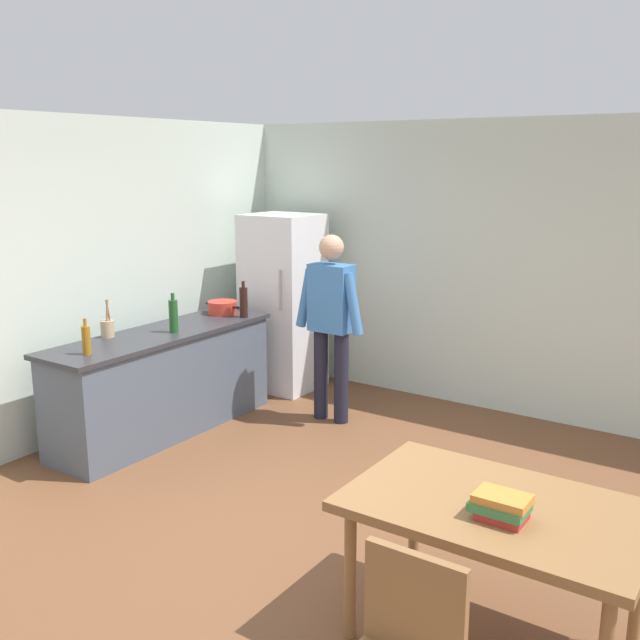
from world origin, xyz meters
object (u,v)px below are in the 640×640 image
Objects in this scene: dining_table at (496,518)px; bottle_wine_green at (173,316)px; person at (331,316)px; bottle_oil_amber at (86,340)px; bottle_wine_dark at (244,302)px; refrigerator at (283,302)px; cooking_pot at (223,307)px; book_stack at (501,506)px; utensil_jar at (107,328)px.

dining_table is 3.51m from bottle_wine_green.
person reaches higher than bottle_oil_amber.
bottle_oil_amber is 1.67m from bottle_wine_dark.
refrigerator reaches higher than bottle_wine_green.
bottle_wine_green is (-3.29, 1.15, 0.37)m from dining_table.
cooking_pot is 0.28m from bottle_wine_dark.
dining_table is 3.36m from bottle_oil_amber.
bottle_oil_amber is at bearing 175.26° from dining_table.
refrigerator is at bearing 78.45° from cooking_pot.
book_stack is (3.39, -0.41, -0.20)m from bottle_oil_amber.
utensil_jar is (-3.63, 0.72, 0.31)m from dining_table.
cooking_pot is at bearing -169.72° from person.
utensil_jar is (-1.28, -1.42, 0.00)m from person.
bottle_oil_amber reaches higher than cooking_pot.
utensil_jar is 0.55m from bottle_wine_green.
person is at bearing 10.28° from cooking_pot.
bottle_oil_amber reaches higher than dining_table.
bottle_wine_dark is at bearing -166.01° from person.
bottle_wine_dark reaches higher than dining_table.
refrigerator reaches higher than person.
refrigerator is 5.29× the size of bottle_wine_green.
bottle_wine_green reaches higher than book_stack.
bottle_oil_amber is 1.09× the size of book_stack.
bottle_oil_amber is 0.88m from bottle_wine_green.
bottle_oil_amber is 0.82× the size of bottle_wine_dark.
person is at bearing 48.08° from utensil_jar.
refrigerator is 4.27m from dining_table.
refrigerator reaches higher than book_stack.
dining_table is (3.30, -2.70, -0.23)m from refrigerator.
cooking_pot is at bearing 101.31° from bottle_wine_green.
book_stack is (3.36, -1.29, -0.23)m from bottle_wine_green.
refrigerator is 1.56m from bottle_wine_green.
utensil_jar is at bearing -131.92° from person.
dining_table is at bearing -11.25° from utensil_jar.
person is at bearing 46.53° from bottle_wine_green.
bottle_oil_amber is at bearing -117.60° from person.
bottle_wine_dark is 3.86m from book_stack.
person is 5.31× the size of utensil_jar.
refrigerator is 4.40m from book_stack.
bottle_wine_green is at bearing -97.96° from bottle_wine_dark.
person is at bearing 136.65° from book_stack.
person is 6.07× the size of bottle_oil_amber.
utensil_jar reaches higher than dining_table.
utensil_jar is 0.94× the size of bottle_wine_dark.
cooking_pot is at bearing 150.60° from dining_table.
bottle_wine_green is 3.61m from book_stack.
refrigerator reaches higher than cooking_pot.
refrigerator is 2.43m from bottle_oil_amber.
cooking_pot is 1.56× the size of book_stack.
bottle_wine_green is 1.33× the size of book_stack.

